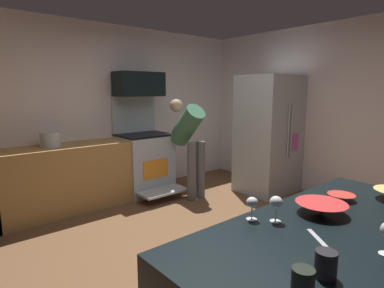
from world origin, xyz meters
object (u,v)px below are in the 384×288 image
object	(u,v)px
oven_range	(144,161)
mixing_bowl_small	(341,197)
wine_glass_far	(276,203)
mug_coffee	(326,264)
wine_glass_mid	(252,204)
stock_pot	(50,139)
refrigerator	(269,134)
mixing_bowl_prep	(321,208)
person_cook	(189,139)
mug_tea	(303,281)
microwave	(139,84)

from	to	relation	value
oven_range	mixing_bowl_small	bearing A→B (deg)	-98.92
wine_glass_far	mug_coffee	xyz separation A→B (m)	(-0.29, -0.44, -0.05)
oven_range	wine_glass_mid	world-z (taller)	oven_range
stock_pot	mug_coffee	bearing A→B (deg)	-91.06
oven_range	stock_pot	distance (m)	1.46
refrigerator	stock_pot	size ratio (longest dim) A/B	7.48
refrigerator	stock_pot	bearing A→B (deg)	157.71
wine_glass_mid	wine_glass_far	xyz separation A→B (m)	(0.08, -0.10, 0.01)
oven_range	stock_pot	world-z (taller)	oven_range
oven_range	wine_glass_far	size ratio (longest dim) A/B	10.28
refrigerator	oven_range	bearing A→B (deg)	142.78
mixing_bowl_small	mixing_bowl_prep	bearing A→B (deg)	-174.48
oven_range	mug_coffee	world-z (taller)	oven_range
mug_coffee	stock_pot	size ratio (longest dim) A/B	0.44
refrigerator	wine_glass_far	distance (m)	3.42
mixing_bowl_small	mug_coffee	size ratio (longest dim) A/B	1.62
oven_range	person_cook	world-z (taller)	oven_range
wine_glass_far	stock_pot	distance (m)	3.28
oven_range	wine_glass_far	distance (m)	3.49
mixing_bowl_prep	mug_tea	distance (m)	0.83
mixing_bowl_small	mug_coffee	xyz separation A→B (m)	(-0.93, -0.37, 0.03)
mug_coffee	stock_pot	distance (m)	3.71
mixing_bowl_prep	mug_coffee	distance (m)	0.69
mug_tea	mixing_bowl_prep	bearing A→B (deg)	23.58
refrigerator	mug_coffee	world-z (taller)	refrigerator
oven_range	mixing_bowl_prep	bearing A→B (deg)	-104.19
oven_range	refrigerator	world-z (taller)	refrigerator
person_cook	mug_coffee	size ratio (longest dim) A/B	13.75
person_cook	mixing_bowl_prep	size ratio (longest dim) A/B	5.03
microwave	mixing_bowl_small	xyz separation A→B (m)	(-0.52, -3.42, -0.79)
stock_pot	wine_glass_mid	bearing A→B (deg)	-87.35
mixing_bowl_prep	wine_glass_far	bearing A→B (deg)	161.51
refrigerator	stock_pot	distance (m)	3.20
mixing_bowl_prep	wine_glass_far	size ratio (longest dim) A/B	1.99
oven_range	wine_glass_mid	size ratio (longest dim) A/B	11.41
microwave	stock_pot	distance (m)	1.56
mixing_bowl_small	wine_glass_mid	distance (m)	0.74
mixing_bowl_small	wine_glass_far	size ratio (longest dim) A/B	1.18
mixing_bowl_prep	mug_coffee	xyz separation A→B (m)	(-0.60, -0.33, 0.02)
mixing_bowl_small	mug_tea	xyz separation A→B (m)	(-1.08, -0.36, 0.03)
microwave	person_cook	distance (m)	1.16
mug_tea	mug_coffee	bearing A→B (deg)	-1.45
refrigerator	mixing_bowl_small	bearing A→B (deg)	-134.67
stock_pot	mixing_bowl_small	bearing A→B (deg)	-75.59
person_cook	mug_coffee	xyz separation A→B (m)	(-1.88, -3.09, 0.06)
mug_tea	person_cook	bearing A→B (deg)	56.59
wine_glass_mid	mug_coffee	world-z (taller)	wine_glass_mid
microwave	person_cook	xyz separation A→B (m)	(0.43, -0.69, -0.82)
mixing_bowl_small	refrigerator	bearing A→B (deg)	45.33
mixing_bowl_small	wine_glass_far	distance (m)	0.64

